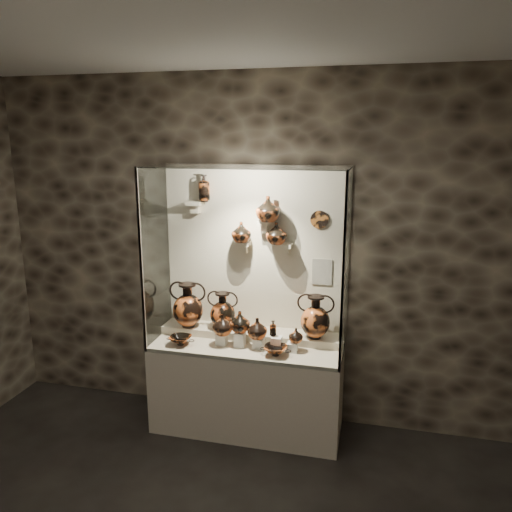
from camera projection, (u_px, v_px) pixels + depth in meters
The scene contains 36 objects.
wall_back at pixel (255, 253), 4.58m from camera, with size 5.00×0.02×3.20m, color black.
plinth at pixel (247, 388), 4.55m from camera, with size 1.70×0.60×0.80m, color beige.
front_tier at pixel (247, 346), 4.46m from camera, with size 1.68×0.58×0.03m, color #BDAD93.
rear_tier at pixel (252, 335), 4.61m from camera, with size 1.70×0.25×0.10m, color #BDAD93.
back_panel at pixel (255, 253), 4.57m from camera, with size 1.70×0.03×1.60m, color beige.
glass_front at pixel (237, 269), 4.00m from camera, with size 1.70×0.01×1.60m, color white.
glass_left at pixel (155, 255), 4.47m from camera, with size 0.01×0.60×1.60m, color white.
glass_right at pixel (346, 267), 4.08m from camera, with size 0.01×0.60×1.60m, color white.
glass_top at pixel (246, 167), 4.09m from camera, with size 1.70×0.60×0.01m, color white.
frame_post_left at pixel (141, 263), 4.20m from camera, with size 0.02×0.02×1.60m, color gray.
frame_post_right at pixel (343, 276), 3.81m from camera, with size 0.02×0.02×1.60m, color gray.
pedestal_a at pixel (222, 339), 4.45m from camera, with size 0.09×0.09×0.10m, color silver.
pedestal_b at pixel (240, 339), 4.40m from camera, with size 0.09×0.09×0.13m, color silver.
pedestal_c at pixel (259, 343), 4.37m from camera, with size 0.09×0.09×0.09m, color silver.
pedestal_d at pixel (277, 343), 4.33m from camera, with size 0.09×0.09×0.12m, color silver.
pedestal_e at pixel (292, 347), 4.30m from camera, with size 0.09×0.09×0.08m, color silver.
bracket_ul at pixel (194, 203), 4.53m from camera, with size 0.14×0.12×0.04m, color beige.
bracket_ca at pixel (243, 243), 4.50m from camera, with size 0.14×0.12×0.04m, color beige.
bracket_cb at pixel (264, 222), 4.41m from camera, with size 0.10×0.12×0.04m, color beige.
bracket_cc at pixel (284, 245), 4.42m from camera, with size 0.14×0.12×0.04m, color beige.
amphora_left at pixel (188, 305), 4.64m from camera, with size 0.34×0.34×0.42m, color #CD5F27, non-canonical shape.
amphora_mid at pixel (223, 311), 4.60m from camera, with size 0.28×0.28×0.35m, color #AE4B1E, non-canonical shape.
amphora_right at pixel (315, 317), 4.38m from camera, with size 0.31×0.31×0.39m, color #CD5F27, non-canonical shape.
jug_a at pixel (223, 325), 4.39m from camera, with size 0.18×0.18×0.19m, color #CD5F27.
jug_b at pixel (240, 322), 4.38m from camera, with size 0.18×0.18×0.19m, color #AE4B1E.
jug_c at pixel (257, 328), 4.34m from camera, with size 0.18×0.18×0.18m, color #CD5F27.
jug_e at pixel (296, 335), 4.28m from camera, with size 0.12×0.12×0.13m, color #CD5F27.
lekythos_small at pixel (273, 327), 4.32m from camera, with size 0.07×0.07×0.16m, color #AE4B1E, non-canonical shape.
kylix_left at pixel (180, 339), 4.44m from camera, with size 0.25×0.21×0.10m, color #AE4B1E, non-canonical shape.
kylix_right at pixel (276, 350), 4.22m from camera, with size 0.25×0.21×0.10m, color #CD5F27, non-canonical shape.
lekythos_tall at pixel (204, 186), 4.46m from camera, with size 0.11×0.11×0.27m, color #CD5F27, non-canonical shape.
ovoid_vase_a at pixel (241, 232), 4.44m from camera, with size 0.18×0.18×0.18m, color #AE4B1E.
ovoid_vase_b at pixel (268, 209), 4.32m from camera, with size 0.21×0.21×0.22m, color #AE4B1E.
ovoid_vase_c at pixel (276, 233), 4.36m from camera, with size 0.18×0.18×0.19m, color #AE4B1E.
wall_plate at pixel (320, 220), 4.34m from camera, with size 0.16×0.16×0.02m, color #A65A20.
info_placard at pixel (322, 272), 4.44m from camera, with size 0.18×0.01×0.24m, color beige.
Camera 1 is at (1.06, -1.83, 2.63)m, focal length 35.00 mm.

